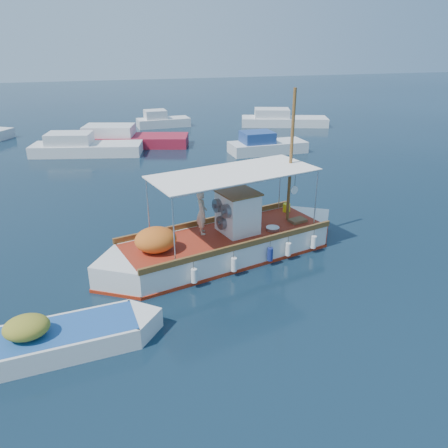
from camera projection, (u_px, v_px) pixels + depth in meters
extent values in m
plane|color=black|center=(242.00, 262.00, 16.65)|extent=(160.00, 160.00, 0.00)
cube|color=white|center=(226.00, 248.00, 16.98)|extent=(8.31, 4.47, 1.16)
cube|color=white|center=(128.00, 273.00, 15.16)|extent=(2.56, 2.56, 1.16)
cube|color=white|center=(305.00, 227.00, 18.80)|extent=(2.56, 2.56, 1.16)
cube|color=#A4260F|center=(226.00, 256.00, 17.12)|extent=(8.43, 4.58, 0.19)
cube|color=maroon|center=(226.00, 235.00, 16.76)|extent=(8.26, 4.26, 0.06)
cube|color=brown|center=(209.00, 220.00, 17.77)|extent=(7.80, 2.04, 0.21)
cube|color=brown|center=(244.00, 245.00, 15.65)|extent=(7.80, 2.04, 0.21)
cube|color=white|center=(238.00, 213.00, 16.68)|extent=(1.56, 1.64, 1.58)
cube|color=brown|center=(238.00, 192.00, 16.36)|extent=(1.69, 1.76, 0.06)
cylinder|color=slate|center=(227.00, 211.00, 15.97)|extent=(0.35, 0.57, 0.53)
cylinder|color=slate|center=(218.00, 205.00, 16.51)|extent=(0.35, 0.57, 0.53)
cylinder|color=slate|center=(222.00, 223.00, 16.47)|extent=(0.35, 0.57, 0.53)
cylinder|color=brown|center=(291.00, 157.00, 17.07)|extent=(0.15, 0.15, 5.27)
cylinder|color=brown|center=(273.00, 171.00, 16.85)|extent=(1.86, 0.54, 0.08)
cylinder|color=silver|center=(148.00, 209.00, 15.99)|extent=(0.06, 0.06, 2.37)
cylinder|color=silver|center=(174.00, 231.00, 14.15)|extent=(0.06, 0.06, 2.37)
cylinder|color=silver|center=(280.00, 183.00, 18.76)|extent=(0.06, 0.06, 2.37)
cylinder|color=silver|center=(316.00, 199.00, 16.91)|extent=(0.06, 0.06, 2.37)
cube|color=white|center=(235.00, 173.00, 15.98)|extent=(6.65, 3.96, 0.04)
ellipsoid|color=orange|center=(156.00, 240.00, 15.27)|extent=(1.74, 1.57, 0.89)
cube|color=yellow|center=(248.00, 218.00, 17.76)|extent=(0.30, 0.25, 0.42)
cylinder|color=yellow|center=(287.00, 208.00, 18.87)|extent=(0.38, 0.38, 0.36)
cube|color=brown|center=(298.00, 221.00, 17.85)|extent=(0.78, 0.63, 0.13)
cylinder|color=#B2B2B2|center=(273.00, 229.00, 17.09)|extent=(0.64, 0.64, 0.13)
cylinder|color=white|center=(294.00, 190.00, 16.26)|extent=(0.31, 0.11, 0.32)
cylinder|color=white|center=(194.00, 276.00, 14.79)|extent=(0.26, 0.26, 0.51)
cylinder|color=navy|center=(270.00, 254.00, 16.25)|extent=(0.26, 0.26, 0.51)
cylinder|color=white|center=(314.00, 242.00, 17.22)|extent=(0.26, 0.26, 0.51)
imported|color=beige|center=(202.00, 213.00, 16.51)|extent=(0.44, 0.64, 1.69)
cube|color=white|center=(60.00, 343.00, 11.93)|extent=(4.30, 2.02, 0.82)
cube|color=white|center=(136.00, 326.00, 12.63)|extent=(1.62, 1.62, 0.82)
cube|color=#21529B|center=(57.00, 331.00, 11.78)|extent=(4.29, 1.84, 0.05)
ellipsoid|color=olive|center=(26.00, 327.00, 11.41)|extent=(1.28, 1.09, 0.60)
cube|color=silver|center=(87.00, 151.00, 31.85)|extent=(8.14, 4.08, 1.00)
cube|color=silver|center=(69.00, 138.00, 31.43)|extent=(3.50, 2.69, 0.80)
cube|color=maroon|center=(128.00, 142.00, 34.48)|extent=(9.78, 5.24, 1.00)
cube|color=silver|center=(109.00, 130.00, 34.12)|extent=(4.26, 3.31, 0.80)
cube|color=silver|center=(268.00, 149.00, 32.41)|extent=(5.71, 2.36, 1.00)
cube|color=navy|center=(257.00, 137.00, 31.82)|extent=(2.31, 1.94, 0.80)
cube|color=silver|center=(284.00, 122.00, 42.32)|extent=(8.58, 4.98, 1.00)
cube|color=silver|center=(272.00, 113.00, 42.00)|extent=(3.79, 3.11, 0.80)
cube|color=silver|center=(163.00, 123.00, 41.80)|extent=(5.03, 2.34, 1.00)
cube|color=silver|center=(155.00, 114.00, 41.22)|extent=(2.07, 1.83, 0.80)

